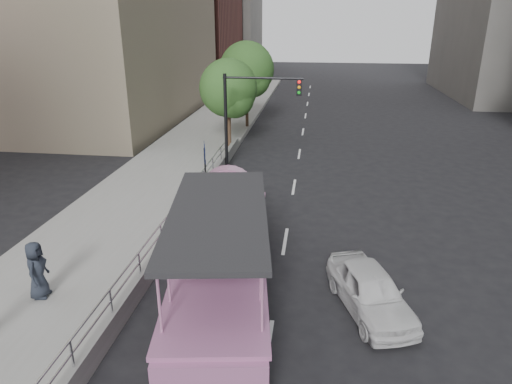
{
  "coord_description": "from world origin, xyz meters",
  "views": [
    {
      "loc": [
        1.96,
        -11.46,
        7.87
      ],
      "look_at": [
        -0.03,
        3.36,
        2.18
      ],
      "focal_mm": 32.0,
      "sensor_mm": 36.0,
      "label": 1
    }
  ],
  "objects_px": {
    "street_tree_near": "(230,91)",
    "duck_boat": "(223,256)",
    "parking_sign": "(205,165)",
    "traffic_signal": "(248,107)",
    "car": "(370,290)",
    "pedestrian_far": "(37,270)",
    "street_tree_far": "(248,72)"
  },
  "relations": [
    {
      "from": "street_tree_near",
      "to": "duck_boat",
      "type": "bearing_deg",
      "value": -80.29
    },
    {
      "from": "parking_sign",
      "to": "traffic_signal",
      "type": "distance_m",
      "value": 5.34
    },
    {
      "from": "duck_boat",
      "to": "car",
      "type": "xyz_separation_m",
      "value": [
        4.36,
        -0.44,
        -0.56
      ]
    },
    {
      "from": "car",
      "to": "street_tree_near",
      "type": "relative_size",
      "value": 0.67
    },
    {
      "from": "pedestrian_far",
      "to": "street_tree_far",
      "type": "xyz_separation_m",
      "value": [
        2.65,
        22.96,
        3.14
      ]
    },
    {
      "from": "parking_sign",
      "to": "car",
      "type": "bearing_deg",
      "value": -49.05
    },
    {
      "from": "car",
      "to": "street_tree_near",
      "type": "bearing_deg",
      "value": 94.85
    },
    {
      "from": "duck_boat",
      "to": "street_tree_near",
      "type": "height_order",
      "value": "street_tree_near"
    },
    {
      "from": "street_tree_near",
      "to": "car",
      "type": "bearing_deg",
      "value": -66.27
    },
    {
      "from": "parking_sign",
      "to": "street_tree_near",
      "type": "relative_size",
      "value": 0.48
    },
    {
      "from": "traffic_signal",
      "to": "street_tree_far",
      "type": "relative_size",
      "value": 0.81
    },
    {
      "from": "parking_sign",
      "to": "traffic_signal",
      "type": "height_order",
      "value": "traffic_signal"
    },
    {
      "from": "street_tree_far",
      "to": "pedestrian_far",
      "type": "bearing_deg",
      "value": -96.59
    },
    {
      "from": "car",
      "to": "parking_sign",
      "type": "xyz_separation_m",
      "value": [
        -6.61,
        7.61,
        1.09
      ]
    },
    {
      "from": "duck_boat",
      "to": "pedestrian_far",
      "type": "relative_size",
      "value": 5.79
    },
    {
      "from": "pedestrian_far",
      "to": "street_tree_near",
      "type": "distance_m",
      "value": 17.34
    },
    {
      "from": "car",
      "to": "street_tree_far",
      "type": "distance_m",
      "value": 23.26
    },
    {
      "from": "car",
      "to": "street_tree_far",
      "type": "xyz_separation_m",
      "value": [
        -6.81,
        21.94,
        3.66
      ]
    },
    {
      "from": "street_tree_near",
      "to": "street_tree_far",
      "type": "height_order",
      "value": "street_tree_far"
    },
    {
      "from": "car",
      "to": "parking_sign",
      "type": "distance_m",
      "value": 10.14
    },
    {
      "from": "duck_boat",
      "to": "street_tree_far",
      "type": "xyz_separation_m",
      "value": [
        -2.45,
        21.5,
        3.1
      ]
    },
    {
      "from": "car",
      "to": "parking_sign",
      "type": "relative_size",
      "value": 1.38
    },
    {
      "from": "car",
      "to": "duck_boat",
      "type": "bearing_deg",
      "value": 155.37
    },
    {
      "from": "duck_boat",
      "to": "street_tree_near",
      "type": "relative_size",
      "value": 1.76
    },
    {
      "from": "pedestrian_far",
      "to": "car",
      "type": "bearing_deg",
      "value": -91.29
    },
    {
      "from": "pedestrian_far",
      "to": "parking_sign",
      "type": "bearing_deg",
      "value": -25.72
    },
    {
      "from": "traffic_signal",
      "to": "street_tree_far",
      "type": "distance_m",
      "value": 9.57
    },
    {
      "from": "parking_sign",
      "to": "street_tree_near",
      "type": "xyz_separation_m",
      "value": [
        -0.4,
        8.33,
        2.08
      ]
    },
    {
      "from": "pedestrian_far",
      "to": "street_tree_far",
      "type": "height_order",
      "value": "street_tree_far"
    },
    {
      "from": "pedestrian_far",
      "to": "street_tree_far",
      "type": "bearing_deg",
      "value": -14.03
    },
    {
      "from": "duck_boat",
      "to": "pedestrian_far",
      "type": "xyz_separation_m",
      "value": [
        -5.1,
        -1.46,
        -0.04
      ]
    },
    {
      "from": "car",
      "to": "street_tree_near",
      "type": "distance_m",
      "value": 17.7
    }
  ]
}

